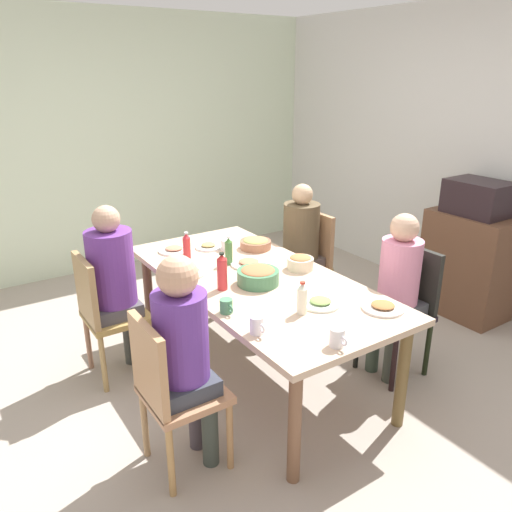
{
  "coord_description": "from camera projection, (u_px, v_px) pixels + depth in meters",
  "views": [
    {
      "loc": [
        2.57,
        -1.71,
        2.03
      ],
      "look_at": [
        0.0,
        0.0,
        0.88
      ],
      "focal_mm": 35.3,
      "sensor_mm": 36.0,
      "label": 1
    }
  ],
  "objects": [
    {
      "name": "ground_plane",
      "position": [
        256.0,
        371.0,
        3.61
      ],
      "size": [
        6.19,
        6.19,
        0.0
      ],
      "primitive_type": "plane",
      "color": "#A5988C"
    },
    {
      "name": "wall_back",
      "position": [
        480.0,
        159.0,
        4.36
      ],
      "size": [
        5.4,
        0.12,
        2.6
      ],
      "primitive_type": "cube",
      "color": "silver",
      "rests_on": "ground_plane"
    },
    {
      "name": "wall_left",
      "position": [
        115.0,
        144.0,
        5.21
      ],
      "size": [
        0.12,
        4.8,
        2.6
      ],
      "primitive_type": "cube",
      "color": "silver",
      "rests_on": "ground_plane"
    },
    {
      "name": "dining_table",
      "position": [
        256.0,
        287.0,
        3.37
      ],
      "size": [
        2.1,
        1.0,
        0.73
      ],
      "color": "#CEAE91",
      "rests_on": "ground_plane"
    },
    {
      "name": "chair_0",
      "position": [
        170.0,
        387.0,
        2.56
      ],
      "size": [
        0.4,
        0.4,
        0.9
      ],
      "color": "tan",
      "rests_on": "ground_plane"
    },
    {
      "name": "person_0",
      "position": [
        184.0,
        346.0,
        2.53
      ],
      "size": [
        0.3,
        0.3,
        1.21
      ],
      "color": "#463D45",
      "rests_on": "ground_plane"
    },
    {
      "name": "chair_1",
      "position": [
        104.0,
        310.0,
        3.38
      ],
      "size": [
        0.4,
        0.4,
        0.9
      ],
      "color": "#AB8847",
      "rests_on": "ground_plane"
    },
    {
      "name": "person_1",
      "position": [
        114.0,
        277.0,
        3.35
      ],
      "size": [
        0.31,
        0.31,
        1.22
      ],
      "color": "#41433D",
      "rests_on": "ground_plane"
    },
    {
      "name": "chair_2",
      "position": [
        308.0,
        259.0,
        4.29
      ],
      "size": [
        0.4,
        0.4,
        0.9
      ],
      "color": "#A58250",
      "rests_on": "ground_plane"
    },
    {
      "name": "person_2",
      "position": [
        300.0,
        240.0,
        4.18
      ],
      "size": [
        0.3,
        0.3,
        1.17
      ],
      "color": "brown",
      "rests_on": "ground_plane"
    },
    {
      "name": "chair_3",
      "position": [
        404.0,
        303.0,
        3.47
      ],
      "size": [
        0.4,
        0.4,
        0.9
      ],
      "color": "black",
      "rests_on": "ground_plane"
    },
    {
      "name": "person_3",
      "position": [
        397.0,
        283.0,
        3.36
      ],
      "size": [
        0.3,
        0.3,
        1.17
      ],
      "color": "#3F463C",
      "rests_on": "ground_plane"
    },
    {
      "name": "plate_0",
      "position": [
        208.0,
        246.0,
        3.89
      ],
      "size": [
        0.2,
        0.2,
        0.04
      ],
      "color": "white",
      "rests_on": "dining_table"
    },
    {
      "name": "plate_1",
      "position": [
        190.0,
        272.0,
        3.4
      ],
      "size": [
        0.23,
        0.23,
        0.04
      ],
      "color": "silver",
      "rests_on": "dining_table"
    },
    {
      "name": "plate_2",
      "position": [
        383.0,
        307.0,
        2.9
      ],
      "size": [
        0.24,
        0.24,
        0.04
      ],
      "color": "silver",
      "rests_on": "dining_table"
    },
    {
      "name": "plate_3",
      "position": [
        249.0,
        263.0,
        3.55
      ],
      "size": [
        0.26,
        0.26,
        0.04
      ],
      "color": "silver",
      "rests_on": "dining_table"
    },
    {
      "name": "plate_4",
      "position": [
        174.0,
        250.0,
        3.82
      ],
      "size": [
        0.24,
        0.24,
        0.04
      ],
      "color": "white",
      "rests_on": "dining_table"
    },
    {
      "name": "plate_5",
      "position": [
        320.0,
        303.0,
        2.95
      ],
      "size": [
        0.23,
        0.23,
        0.04
      ],
      "color": "white",
      "rests_on": "dining_table"
    },
    {
      "name": "bowl_0",
      "position": [
        258.0,
        276.0,
        3.22
      ],
      "size": [
        0.27,
        0.27,
        0.11
      ],
      "color": "#427B53",
      "rests_on": "dining_table"
    },
    {
      "name": "bowl_1",
      "position": [
        256.0,
        243.0,
        3.87
      ],
      "size": [
        0.24,
        0.24,
        0.08
      ],
      "color": "#9C654B",
      "rests_on": "dining_table"
    },
    {
      "name": "bowl_2",
      "position": [
        300.0,
        262.0,
        3.47
      ],
      "size": [
        0.18,
        0.18,
        0.1
      ],
      "color": "beige",
      "rests_on": "dining_table"
    },
    {
      "name": "cup_0",
      "position": [
        226.0,
        306.0,
        2.85
      ],
      "size": [
        0.11,
        0.07,
        0.08
      ],
      "color": "#47865A",
      "rests_on": "dining_table"
    },
    {
      "name": "cup_1",
      "position": [
        257.0,
        325.0,
        2.62
      ],
      "size": [
        0.11,
        0.08,
        0.1
      ],
      "color": "white",
      "rests_on": "dining_table"
    },
    {
      "name": "cup_2",
      "position": [
        227.0,
        245.0,
        3.84
      ],
      "size": [
        0.13,
        0.09,
        0.08
      ],
      "color": "white",
      "rests_on": "dining_table"
    },
    {
      "name": "cup_3",
      "position": [
        337.0,
        337.0,
        2.5
      ],
      "size": [
        0.11,
        0.08,
        0.1
      ],
      "color": "white",
      "rests_on": "dining_table"
    },
    {
      "name": "bottle_0",
      "position": [
        187.0,
        249.0,
        3.55
      ],
      "size": [
        0.05,
        0.05,
        0.23
      ],
      "color": "red",
      "rests_on": "dining_table"
    },
    {
      "name": "bottle_1",
      "position": [
        222.0,
        272.0,
        3.13
      ],
      "size": [
        0.06,
        0.06,
        0.24
      ],
      "color": "red",
      "rests_on": "dining_table"
    },
    {
      "name": "bottle_2",
      "position": [
        302.0,
        299.0,
        2.82
      ],
      "size": [
        0.06,
        0.06,
        0.19
      ],
      "color": "silver",
      "rests_on": "dining_table"
    },
    {
      "name": "bottle_3",
      "position": [
        229.0,
        251.0,
        3.54
      ],
      "size": [
        0.05,
        0.05,
        0.21
      ],
      "color": "#497941",
      "rests_on": "dining_table"
    },
    {
      "name": "side_cabinet",
      "position": [
        468.0,
        264.0,
        4.33
      ],
      "size": [
        0.7,
        0.44,
        0.9
      ],
      "primitive_type": "cube",
      "color": "brown",
      "rests_on": "ground_plane"
    },
    {
      "name": "microwave",
      "position": [
        478.0,
        198.0,
        4.12
      ],
      "size": [
        0.48,
        0.36,
        0.28
      ],
      "primitive_type": "cube",
      "color": "black",
      "rests_on": "side_cabinet"
    }
  ]
}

